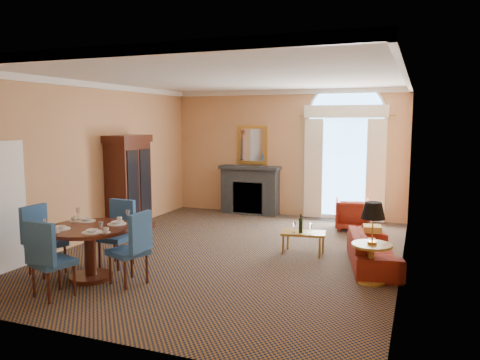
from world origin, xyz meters
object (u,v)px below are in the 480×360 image
at_px(side_table, 372,233).
at_px(sofa, 373,251).
at_px(armchair, 352,214).
at_px(coffee_table, 303,233).
at_px(armoire, 129,185).
at_px(dining_table, 90,241).

bearing_deg(side_table, sofa, 93.47).
relative_size(sofa, armchair, 2.44).
xyz_separation_m(armchair, side_table, (0.75, -3.43, 0.43)).
xyz_separation_m(coffee_table, side_table, (1.33, -1.13, 0.38)).
distance_m(armoire, coffee_table, 4.06).
xyz_separation_m(armoire, side_table, (5.32, -1.48, -0.25)).
height_order(dining_table, side_table, side_table).
bearing_deg(side_table, dining_table, -160.97).
height_order(dining_table, sofa, dining_table).
xyz_separation_m(sofa, armchair, (-0.70, 2.60, 0.07)).
height_order(armoire, side_table, armoire).
xyz_separation_m(sofa, side_table, (0.05, -0.82, 0.50)).
distance_m(armchair, side_table, 3.53).
bearing_deg(armchair, dining_table, 46.35).
height_order(armoire, dining_table, armoire).
relative_size(armchair, coffee_table, 0.88).
relative_size(dining_table, coffee_table, 1.53).
bearing_deg(coffee_table, armchair, 66.90).
bearing_deg(armoire, armchair, 23.13).
height_order(sofa, armchair, armchair).
bearing_deg(armoire, side_table, -15.50).
distance_m(armoire, dining_table, 3.17).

